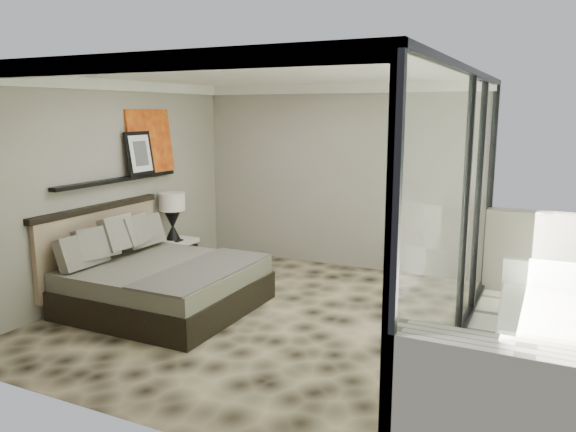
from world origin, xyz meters
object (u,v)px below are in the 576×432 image
at_px(bed, 158,280).
at_px(table_lamp, 172,210).
at_px(lounger, 542,322).
at_px(nightstand, 177,257).

height_order(bed, table_lamp, table_lamp).
bearing_deg(lounger, nightstand, 172.21).
distance_m(nightstand, lounger, 5.03).
bearing_deg(bed, nightstand, 118.04).
bearing_deg(nightstand, bed, -61.73).
distance_m(bed, table_lamp, 1.61).
bearing_deg(table_lamp, bed, -60.04).
bearing_deg(nightstand, table_lamp, -155.48).
distance_m(nightstand, table_lamp, 0.73).
xyz_separation_m(table_lamp, lounger, (5.06, -0.37, -0.75)).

